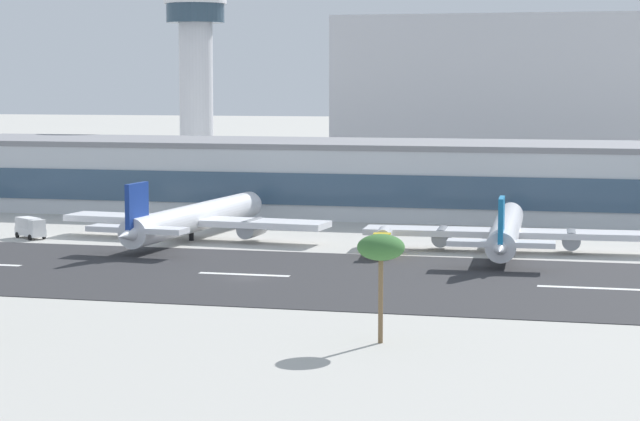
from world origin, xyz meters
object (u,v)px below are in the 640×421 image
(distant_hotel_block, at_px, (538,94))
(airliner_blue_tail_gate_2, at_px, (506,232))
(control_tower, at_px, (196,76))
(service_fuel_truck_0, at_px, (383,242))
(terminal_building, at_px, (393,178))
(airliner_navy_tail_gate_1, at_px, (192,219))
(palm_tree_1, at_px, (381,249))
(service_box_truck_1, at_px, (30,227))

(distant_hotel_block, distance_m, airliner_blue_tail_gate_2, 162.28)
(control_tower, bearing_deg, service_fuel_truck_0, -58.14)
(service_fuel_truck_0, bearing_deg, terminal_building, -178.20)
(airliner_navy_tail_gate_1, xyz_separation_m, service_fuel_truck_0, (32.06, -9.87, -1.28))
(service_fuel_truck_0, height_order, palm_tree_1, palm_tree_1)
(distant_hotel_block, xyz_separation_m, palm_tree_1, (-0.74, -225.15, -12.19))
(palm_tree_1, bearing_deg, service_box_truck_1, 137.44)
(control_tower, height_order, distant_hotel_block, control_tower)
(control_tower, xyz_separation_m, service_box_truck_1, (6.53, -96.99, -24.09))
(control_tower, relative_size, airliner_blue_tail_gate_2, 0.95)
(service_fuel_truck_0, bearing_deg, airliner_navy_tail_gate_1, -114.06)
(control_tower, distance_m, airliner_blue_tail_gate_2, 126.80)
(control_tower, distance_m, service_box_truck_1, 100.15)
(control_tower, distance_m, distant_hotel_block, 100.00)
(terminal_building, relative_size, palm_tree_1, 16.92)
(service_box_truck_1, xyz_separation_m, palm_tree_1, (67.80, -62.26, 7.14))
(control_tower, relative_size, distant_hotel_block, 0.40)
(distant_hotel_block, height_order, palm_tree_1, distant_hotel_block)
(control_tower, bearing_deg, palm_tree_1, -64.98)
(terminal_building, relative_size, airliner_navy_tail_gate_1, 3.52)
(control_tower, bearing_deg, airliner_blue_tail_gate_2, -49.81)
(airliner_navy_tail_gate_1, relative_size, palm_tree_1, 4.81)
(service_box_truck_1, bearing_deg, palm_tree_1, -7.25)
(control_tower, xyz_separation_m, service_fuel_truck_0, (64.05, -103.04, -23.85))
(terminal_building, relative_size, distant_hotel_block, 1.61)
(terminal_building, distance_m, airliner_navy_tail_gate_1, 50.26)
(airliner_navy_tail_gate_1, xyz_separation_m, service_box_truck_1, (-25.46, -3.82, -1.52))
(distant_hotel_block, distance_m, palm_tree_1, 225.48)
(terminal_building, xyz_separation_m, palm_tree_1, (18.59, -110.25, 2.17))
(airliner_blue_tail_gate_2, bearing_deg, distant_hotel_block, -0.89)
(distant_hotel_block, bearing_deg, airliner_navy_tail_gate_1, -105.15)
(distant_hotel_block, height_order, airliner_blue_tail_gate_2, distant_hotel_block)
(terminal_building, bearing_deg, palm_tree_1, -80.43)
(service_fuel_truck_0, bearing_deg, airliner_blue_tail_gate_2, 108.33)
(control_tower, bearing_deg, airliner_navy_tail_gate_1, -71.05)
(service_box_truck_1, bearing_deg, control_tower, 129.16)
(distant_hotel_block, xyz_separation_m, airliner_navy_tail_gate_1, (-43.08, -159.07, -17.81))
(terminal_building, height_order, service_box_truck_1, terminal_building)
(control_tower, xyz_separation_m, distant_hotel_block, (75.07, 65.90, -4.75))
(airliner_navy_tail_gate_1, bearing_deg, terminal_building, -23.10)
(control_tower, distance_m, airliner_navy_tail_gate_1, 101.07)
(terminal_building, bearing_deg, airliner_blue_tail_gate_2, -61.86)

